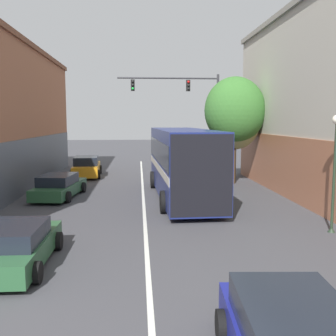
{
  "coord_description": "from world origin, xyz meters",
  "views": [
    {
      "loc": [
        -0.22,
        -2.94,
        4.01
      ],
      "look_at": [
        1.12,
        14.96,
        1.84
      ],
      "focal_mm": 42.0,
      "sensor_mm": 36.0,
      "label": 1
    }
  ],
  "objects_px": {
    "bus": "(182,160)",
    "parked_car_left_far": "(87,167)",
    "street_lamp": "(335,162)",
    "parked_car_left_near": "(13,246)",
    "parked_car_left_mid": "(59,186)",
    "street_tree_far": "(235,111)",
    "street_tree_near": "(235,121)",
    "traffic_signal_gantry": "(190,104)"
  },
  "relations": [
    {
      "from": "bus",
      "to": "parked_car_left_far",
      "type": "xyz_separation_m",
      "value": [
        -5.99,
        8.41,
        -1.3
      ]
    },
    {
      "from": "parked_car_left_far",
      "to": "street_lamp",
      "type": "distance_m",
      "value": 18.57
    },
    {
      "from": "parked_car_left_near",
      "to": "street_lamp",
      "type": "xyz_separation_m",
      "value": [
        10.42,
        2.58,
        1.98
      ]
    },
    {
      "from": "bus",
      "to": "street_lamp",
      "type": "xyz_separation_m",
      "value": [
        4.69,
        -6.66,
        0.55
      ]
    },
    {
      "from": "parked_car_left_near",
      "to": "parked_car_left_far",
      "type": "xyz_separation_m",
      "value": [
        -0.27,
        17.65,
        0.12
      ]
    },
    {
      "from": "parked_car_left_mid",
      "to": "street_tree_far",
      "type": "xyz_separation_m",
      "value": [
        10.24,
        3.87,
        4.05
      ]
    },
    {
      "from": "bus",
      "to": "street_tree_near",
      "type": "height_order",
      "value": "street_tree_near"
    },
    {
      "from": "street_tree_near",
      "to": "street_tree_far",
      "type": "distance_m",
      "value": 0.78
    },
    {
      "from": "parked_car_left_mid",
      "to": "street_lamp",
      "type": "relative_size",
      "value": 1.13
    },
    {
      "from": "parked_car_left_near",
      "to": "street_lamp",
      "type": "bearing_deg",
      "value": -75.76
    },
    {
      "from": "street_lamp",
      "to": "street_tree_far",
      "type": "xyz_separation_m",
      "value": [
        -0.87,
        11.23,
        2.08
      ]
    },
    {
      "from": "parked_car_left_mid",
      "to": "street_tree_far",
      "type": "height_order",
      "value": "street_tree_far"
    },
    {
      "from": "parked_car_left_mid",
      "to": "street_lamp",
      "type": "xyz_separation_m",
      "value": [
        11.11,
        -7.35,
        1.97
      ]
    },
    {
      "from": "parked_car_left_near",
      "to": "street_tree_far",
      "type": "xyz_separation_m",
      "value": [
        9.55,
        13.8,
        4.06
      ]
    },
    {
      "from": "parked_car_left_near",
      "to": "traffic_signal_gantry",
      "type": "distance_m",
      "value": 19.95
    },
    {
      "from": "street_lamp",
      "to": "street_tree_far",
      "type": "bearing_deg",
      "value": 94.43
    },
    {
      "from": "parked_car_left_mid",
      "to": "parked_car_left_far",
      "type": "height_order",
      "value": "parked_car_left_far"
    },
    {
      "from": "parked_car_left_far",
      "to": "traffic_signal_gantry",
      "type": "distance_m",
      "value": 8.82
    },
    {
      "from": "parked_car_left_near",
      "to": "street_lamp",
      "type": "distance_m",
      "value": 10.91
    },
    {
      "from": "parked_car_left_mid",
      "to": "parked_car_left_far",
      "type": "relative_size",
      "value": 1.0
    },
    {
      "from": "bus",
      "to": "parked_car_left_far",
      "type": "bearing_deg",
      "value": 33.52
    },
    {
      "from": "street_lamp",
      "to": "street_tree_far",
      "type": "height_order",
      "value": "street_tree_far"
    },
    {
      "from": "parked_car_left_far",
      "to": "traffic_signal_gantry",
      "type": "xyz_separation_m",
      "value": [
        7.55,
        0.33,
        4.55
      ]
    },
    {
      "from": "traffic_signal_gantry",
      "to": "street_lamp",
      "type": "distance_m",
      "value": 15.95
    },
    {
      "from": "street_lamp",
      "to": "parked_car_left_near",
      "type": "bearing_deg",
      "value": -166.1
    },
    {
      "from": "parked_car_left_mid",
      "to": "parked_car_left_near",
      "type": "bearing_deg",
      "value": -168.85
    },
    {
      "from": "street_tree_near",
      "to": "parked_car_left_mid",
      "type": "bearing_deg",
      "value": -157.65
    },
    {
      "from": "traffic_signal_gantry",
      "to": "street_tree_far",
      "type": "height_order",
      "value": "traffic_signal_gantry"
    },
    {
      "from": "street_lamp",
      "to": "street_tree_near",
      "type": "distance_m",
      "value": 11.71
    },
    {
      "from": "parked_car_left_near",
      "to": "parked_car_left_far",
      "type": "relative_size",
      "value": 0.88
    },
    {
      "from": "bus",
      "to": "parked_car_left_mid",
      "type": "xyz_separation_m",
      "value": [
        -6.41,
        0.7,
        -1.41
      ]
    },
    {
      "from": "bus",
      "to": "parked_car_left_far",
      "type": "relative_size",
      "value": 2.24
    },
    {
      "from": "parked_car_left_near",
      "to": "street_tree_far",
      "type": "relative_size",
      "value": 0.62
    },
    {
      "from": "traffic_signal_gantry",
      "to": "street_tree_near",
      "type": "bearing_deg",
      "value": -58.02
    },
    {
      "from": "parked_car_left_near",
      "to": "street_tree_far",
      "type": "distance_m",
      "value": 17.27
    },
    {
      "from": "bus",
      "to": "street_tree_far",
      "type": "bearing_deg",
      "value": -41.86
    },
    {
      "from": "street_tree_near",
      "to": "parked_car_left_far",
      "type": "bearing_deg",
      "value": 160.73
    },
    {
      "from": "bus",
      "to": "parked_car_left_near",
      "type": "bearing_deg",
      "value": 146.28
    },
    {
      "from": "traffic_signal_gantry",
      "to": "street_tree_far",
      "type": "bearing_deg",
      "value": -61.47
    },
    {
      "from": "parked_car_left_near",
      "to": "traffic_signal_gantry",
      "type": "height_order",
      "value": "traffic_signal_gantry"
    },
    {
      "from": "parked_car_left_mid",
      "to": "traffic_signal_gantry",
      "type": "xyz_separation_m",
      "value": [
        7.97,
        8.05,
        4.66
      ]
    },
    {
      "from": "traffic_signal_gantry",
      "to": "street_tree_far",
      "type": "distance_m",
      "value": 4.79
    }
  ]
}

